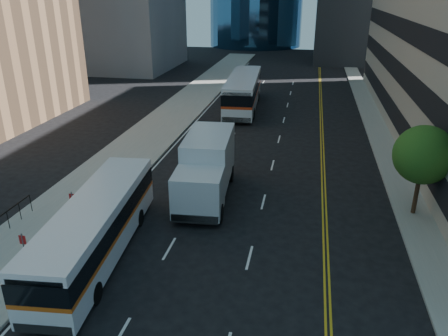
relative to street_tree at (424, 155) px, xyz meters
name	(u,v)px	position (x,y,z in m)	size (l,w,h in m)	color
ground	(232,282)	(-9.00, -8.00, -3.64)	(160.00, 160.00, 0.00)	black
sidewalk_west	(173,116)	(-19.50, 17.00, -3.57)	(5.00, 90.00, 0.15)	gray
sidewalk_east	(376,127)	(0.00, 17.00, -3.57)	(2.00, 90.00, 0.15)	gray
street_tree	(424,155)	(0.00, 0.00, 0.00)	(3.20, 3.20, 5.10)	#332114
bus_front	(97,227)	(-15.60, -7.18, -2.07)	(3.46, 11.35, 2.88)	silver
bus_rear	(243,91)	(-13.11, 21.63, -1.76)	(3.71, 13.50, 3.44)	silver
box_truck	(206,167)	(-12.01, 0.02, -1.69)	(3.19, 7.90, 3.70)	silver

